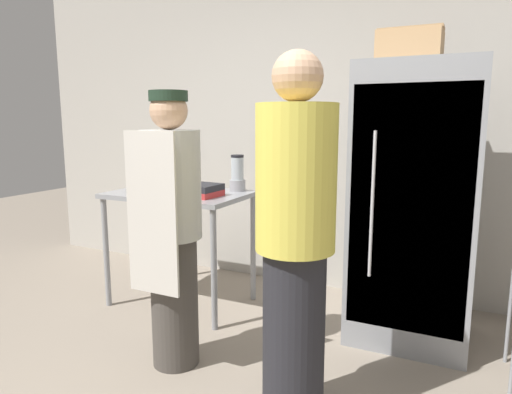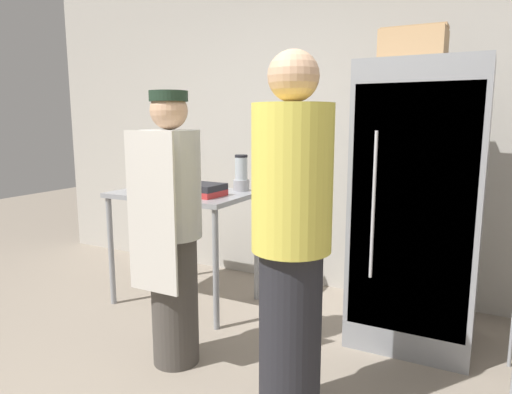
% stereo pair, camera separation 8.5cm
% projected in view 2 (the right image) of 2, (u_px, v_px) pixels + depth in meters
% --- Properties ---
extents(back_wall, '(6.40, 0.12, 2.77)m').
position_uv_depth(back_wall, '(343.00, 129.00, 3.85)').
color(back_wall, '#B7B2A8').
rests_on(back_wall, ground_plane).
extents(refrigerator, '(0.76, 0.67, 1.82)m').
position_uv_depth(refrigerator, '(418.00, 207.00, 2.94)').
color(refrigerator, gray).
rests_on(refrigerator, ground_plane).
extents(prep_counter, '(1.06, 0.70, 0.91)m').
position_uv_depth(prep_counter, '(184.00, 205.00, 3.61)').
color(prep_counter, gray).
rests_on(prep_counter, ground_plane).
extents(donut_box, '(0.24, 0.22, 0.26)m').
position_uv_depth(donut_box, '(174.00, 183.00, 3.70)').
color(donut_box, silver).
rests_on(donut_box, prep_counter).
extents(blender_pitcher, '(0.13, 0.13, 0.29)m').
position_uv_depth(blender_pitcher, '(241.00, 175.00, 3.62)').
color(blender_pitcher, '#99999E').
rests_on(blender_pitcher, prep_counter).
extents(binder_stack, '(0.32, 0.28, 0.09)m').
position_uv_depth(binder_stack, '(202.00, 190.00, 3.39)').
color(binder_stack, '#B72D2D').
rests_on(binder_stack, prep_counter).
extents(cardboard_storage_box, '(0.40, 0.30, 0.23)m').
position_uv_depth(cardboard_storage_box, '(413.00, 46.00, 2.90)').
color(cardboard_storage_box, tan).
rests_on(cardboard_storage_box, refrigerator).
extents(person_baker, '(0.34, 0.36, 1.63)m').
position_uv_depth(person_baker, '(172.00, 227.00, 2.67)').
color(person_baker, '#47423D').
rests_on(person_baker, ground_plane).
extents(person_customer, '(0.38, 0.38, 1.77)m').
position_uv_depth(person_customer, '(291.00, 241.00, 2.14)').
color(person_customer, '#232328').
rests_on(person_customer, ground_plane).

